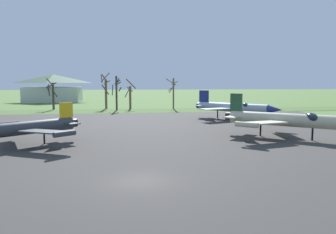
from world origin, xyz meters
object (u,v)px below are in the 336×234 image
at_px(jet_fighter_front_right, 16,129).
at_px(info_placard_rear_center, 286,121).
at_px(visitor_building, 53,88).
at_px(jet_fighter_front_left, 289,120).
at_px(jet_fighter_rear_center, 235,107).

bearing_deg(jet_fighter_front_right, info_placard_rear_center, 20.00).
xyz_separation_m(jet_fighter_front_right, visitor_building, (-12.70, 83.64, 2.66)).
xyz_separation_m(jet_fighter_front_left, jet_fighter_front_right, (-29.40, -1.33, -0.27)).
xyz_separation_m(jet_fighter_rear_center, visitor_building, (-42.58, 62.67, 2.41)).
height_order(info_placard_rear_center, visitor_building, visitor_building).
bearing_deg(visitor_building, jet_fighter_front_left, -62.91).
relative_size(jet_fighter_front_right, jet_fighter_rear_center, 0.91).
height_order(jet_fighter_front_left, jet_fighter_rear_center, jet_fighter_front_left).
xyz_separation_m(jet_fighter_front_left, jet_fighter_rear_center, (0.49, 19.64, -0.01)).
relative_size(info_placard_rear_center, visitor_building, 0.06).
xyz_separation_m(jet_fighter_front_left, info_placard_rear_center, (5.81, 11.48, -1.53)).
xyz_separation_m(jet_fighter_front_right, info_placard_rear_center, (35.21, 12.82, -1.26)).
height_order(jet_fighter_front_right, jet_fighter_rear_center, jet_fighter_rear_center).
distance_m(jet_fighter_front_right, jet_fighter_rear_center, 36.51).
distance_m(info_placard_rear_center, visitor_building, 85.59).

